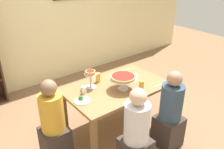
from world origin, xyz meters
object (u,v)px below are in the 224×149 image
deep_dish_pizza_stand (123,78)px  cutlery_fork_far (113,74)px  salad_plate_far_diner (82,100)px  cutlery_knife_near (158,85)px  diner_near_right (170,115)px  beer_glass_amber_short (98,78)px  personal_pizza_stand (90,76)px  diner_near_left (136,137)px  beer_glass_amber_tall (141,86)px  cutlery_fork_near (125,70)px  water_glass_clear_near (84,90)px  dining_table (116,92)px  diner_head_west (54,126)px  salad_plate_near_diner (130,75)px

deep_dish_pizza_stand → cutlery_fork_far: bearing=67.1°
salad_plate_far_diner → cutlery_knife_near: salad_plate_far_diner is taller
diner_near_right → cutlery_fork_far: diner_near_right is taller
beer_glass_amber_short → cutlery_fork_far: (0.35, 0.07, -0.07)m
personal_pizza_stand → diner_near_left: bearing=-90.3°
diner_near_left → beer_glass_amber_tall: size_ratio=7.85×
cutlery_fork_near → cutlery_fork_far: same height
deep_dish_pizza_stand → water_glass_clear_near: 0.56m
cutlery_fork_far → cutlery_knife_near: bearing=107.4°
cutlery_knife_near → water_glass_clear_near: bearing=160.7°
dining_table → cutlery_fork_near: 0.58m
deep_dish_pizza_stand → diner_head_west: bearing=172.1°
diner_head_west → water_glass_clear_near: 0.62m
dining_table → salad_plate_far_diner: size_ratio=6.84×
water_glass_clear_near → cutlery_fork_far: size_ratio=0.57×
water_glass_clear_near → dining_table: bearing=-13.9°
deep_dish_pizza_stand → beer_glass_amber_short: 0.44m
deep_dish_pizza_stand → water_glass_clear_near: bearing=154.1°
beer_glass_amber_tall → cutlery_fork_near: size_ratio=0.81×
diner_near_left → water_glass_clear_near: bearing=10.0°
beer_glass_amber_short → cutlery_knife_near: 0.89m
salad_plate_near_diner → water_glass_clear_near: bearing=179.8°
diner_near_left → diner_head_west: bearing=41.0°
diner_head_west → personal_pizza_stand: (0.69, 0.18, 0.44)m
beer_glass_amber_short → cutlery_knife_near: size_ratio=0.80×
water_glass_clear_near → diner_near_left: bearing=-80.0°
personal_pizza_stand → cutlery_fork_near: size_ratio=1.47×
diner_near_left → salad_plate_far_diner: (-0.29, 0.73, 0.27)m
diner_head_west → personal_pizza_stand: 0.84m
diner_head_west → cutlery_fork_near: diner_head_west is taller
diner_head_west → deep_dish_pizza_stand: size_ratio=3.02×
diner_near_left → cutlery_fork_near: diner_near_left is taller
diner_head_west → cutlery_fork_far: diner_head_west is taller
beer_glass_amber_short → cutlery_fork_near: size_ratio=0.80×
diner_near_right → cutlery_fork_far: 1.12m
diner_near_right → beer_glass_amber_tall: bearing=18.8°
salad_plate_near_diner → cutlery_knife_near: size_ratio=1.37×
water_glass_clear_near → cutlery_knife_near: 1.08m
diner_near_left → salad_plate_near_diner: 1.15m
beer_glass_amber_short → cutlery_fork_near: 0.60m
diner_near_right → diner_near_left: bearing=93.1°
diner_near_right → diner_head_west: bearing=60.9°
salad_plate_far_diner → dining_table: bearing=3.5°
cutlery_fork_near → cutlery_knife_near: bearing=101.6°
water_glass_clear_near → beer_glass_amber_tall: bearing=-32.2°
diner_head_west → beer_glass_amber_tall: 1.29m
dining_table → deep_dish_pizza_stand: 0.30m
dining_table → beer_glass_amber_tall: size_ratio=9.98×
personal_pizza_stand → salad_plate_near_diner: 0.71m
dining_table → salad_plate_near_diner: size_ratio=5.91×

